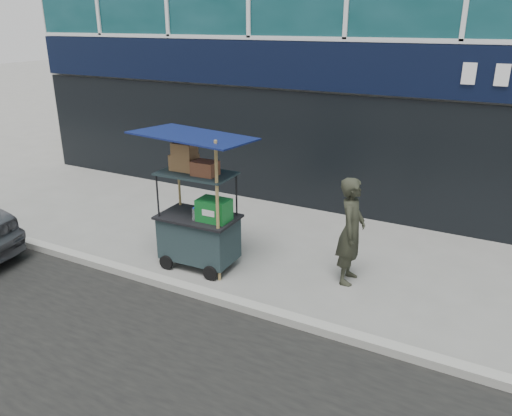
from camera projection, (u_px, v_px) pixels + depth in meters
The scene contains 4 objects.
ground at pixel (241, 300), 7.09m from camera, with size 80.00×80.00×0.00m, color slate.
curb at pixel (233, 303), 6.90m from camera, with size 80.00×0.18×0.12m, color gray.
vendor_cart at pixel (199, 221), 7.81m from camera, with size 1.69×1.21×2.22m.
vendor_man at pixel (351, 231), 7.34m from camera, with size 0.60×0.39×1.64m, color #282A1F.
Camera 1 is at (3.12, -5.33, 3.73)m, focal length 35.00 mm.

